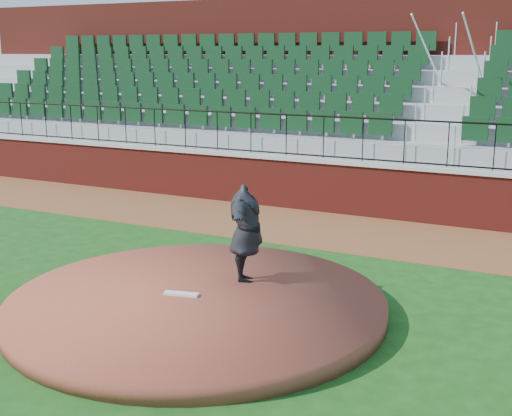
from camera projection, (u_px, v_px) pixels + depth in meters
The scene contains 10 objects.
ground at pixel (210, 313), 10.10m from camera, with size 90.00×90.00×0.00m, color #164513.
warning_track at pixel (337, 230), 14.79m from camera, with size 34.00×3.20×0.01m, color brown.
field_wall at pixel (361, 190), 16.05m from camera, with size 34.00×0.35×1.20m, color maroon.
wall_cap at pixel (362, 163), 15.90m from camera, with size 34.00×0.45×0.10m, color #B7B7B7.
wall_railing at pixel (363, 140), 15.78m from camera, with size 34.00×0.05×1.00m, color black, non-canonical shape.
seating_stands at pixel (396, 109), 18.04m from camera, with size 34.00×5.10×4.60m, color gray, non-canonical shape.
concourse_wall at pixel (422, 87), 20.37m from camera, with size 34.00×0.50×5.50m, color maroon.
pitchers_mound at pixel (197, 304), 10.11m from camera, with size 5.61×5.61×0.25m, color brown.
pitching_rubber at pixel (181, 294), 10.14m from camera, with size 0.53×0.13×0.04m, color white.
pitcher at pixel (246, 233), 10.61m from camera, with size 1.92×0.52×1.56m, color black.
Camera 1 is at (4.89, -8.16, 3.80)m, focal length 47.68 mm.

